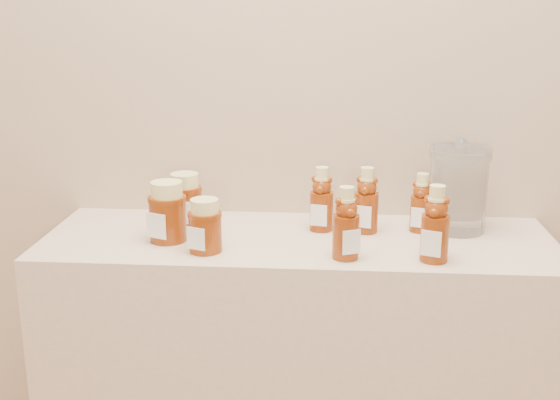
# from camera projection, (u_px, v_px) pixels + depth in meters

# --- Properties ---
(wall_back) EXTENTS (3.50, 0.02, 2.70)m
(wall_back) POSITION_uv_depth(u_px,v_px,m) (304.00, 38.00, 1.72)
(wall_back) COLOR tan
(wall_back) RESTS_ON ground
(bear_bottle_back_left) EXTENTS (0.07, 0.07, 0.18)m
(bear_bottle_back_left) POSITION_uv_depth(u_px,v_px,m) (322.00, 195.00, 1.68)
(bear_bottle_back_left) COLOR #622107
(bear_bottle_back_left) RESTS_ON display_table
(bear_bottle_back_mid) EXTENTS (0.08, 0.08, 0.18)m
(bear_bottle_back_mid) POSITION_uv_depth(u_px,v_px,m) (367.00, 196.00, 1.67)
(bear_bottle_back_mid) COLOR #622107
(bear_bottle_back_mid) RESTS_ON display_table
(bear_bottle_back_right) EXTENTS (0.07, 0.07, 0.16)m
(bear_bottle_back_right) POSITION_uv_depth(u_px,v_px,m) (422.00, 199.00, 1.68)
(bear_bottle_back_right) COLOR #622107
(bear_bottle_back_right) RESTS_ON display_table
(bear_bottle_front_left) EXTENTS (0.08, 0.08, 0.18)m
(bear_bottle_front_left) POSITION_uv_depth(u_px,v_px,m) (346.00, 218.00, 1.50)
(bear_bottle_front_left) COLOR #622107
(bear_bottle_front_left) RESTS_ON display_table
(bear_bottle_front_right) EXTENTS (0.08, 0.08, 0.19)m
(bear_bottle_front_right) POSITION_uv_depth(u_px,v_px,m) (436.00, 219.00, 1.48)
(bear_bottle_front_right) COLOR #622107
(bear_bottle_front_right) RESTS_ON display_table
(honey_jar_left) EXTENTS (0.12, 0.12, 0.14)m
(honey_jar_left) POSITION_uv_depth(u_px,v_px,m) (168.00, 211.00, 1.61)
(honey_jar_left) COLOR #622107
(honey_jar_left) RESTS_ON display_table
(honey_jar_back) EXTENTS (0.11, 0.11, 0.13)m
(honey_jar_back) POSITION_uv_depth(u_px,v_px,m) (185.00, 200.00, 1.72)
(honey_jar_back) COLOR #622107
(honey_jar_back) RESTS_ON display_table
(honey_jar_front) EXTENTS (0.10, 0.10, 0.12)m
(honey_jar_front) POSITION_uv_depth(u_px,v_px,m) (205.00, 225.00, 1.54)
(honey_jar_front) COLOR #622107
(honey_jar_front) RESTS_ON display_table
(glass_canister) EXTENTS (0.17, 0.17, 0.22)m
(glass_canister) POSITION_uv_depth(u_px,v_px,m) (458.00, 186.00, 1.68)
(glass_canister) COLOR white
(glass_canister) RESTS_ON display_table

